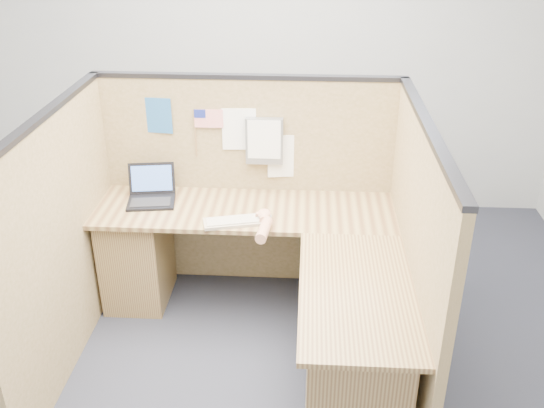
# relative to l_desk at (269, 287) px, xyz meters

# --- Properties ---
(floor) EXTENTS (5.00, 5.00, 0.00)m
(floor) POSITION_rel_l_desk_xyz_m (-0.18, -0.29, -0.39)
(floor) COLOR #1F212C
(floor) RESTS_ON ground
(wall_back) EXTENTS (5.00, 0.00, 5.00)m
(wall_back) POSITION_rel_l_desk_xyz_m (-0.18, 1.96, 1.01)
(wall_back) COLOR #A0A2A5
(wall_back) RESTS_ON floor
(cubicle_partitions) EXTENTS (2.06, 1.83, 1.53)m
(cubicle_partitions) POSITION_rel_l_desk_xyz_m (-0.18, 0.14, 0.38)
(cubicle_partitions) COLOR olive
(cubicle_partitions) RESTS_ON floor
(l_desk) EXTENTS (1.95, 1.75, 0.73)m
(l_desk) POSITION_rel_l_desk_xyz_m (0.00, 0.00, 0.00)
(l_desk) COLOR brown
(l_desk) RESTS_ON floor
(laptop) EXTENTS (0.34, 0.34, 0.22)m
(laptop) POSITION_rel_l_desk_xyz_m (-0.81, 0.49, 0.39)
(laptop) COLOR black
(laptop) RESTS_ON l_desk
(keyboard) EXTENTS (0.43, 0.23, 0.03)m
(keyboard) POSITION_rel_l_desk_xyz_m (-0.21, 0.19, 0.35)
(keyboard) COLOR gray
(keyboard) RESTS_ON l_desk
(mouse) EXTENTS (0.11, 0.09, 0.04)m
(mouse) POSITION_rel_l_desk_xyz_m (-0.05, 0.24, 0.36)
(mouse) COLOR #B7B7BC
(mouse) RESTS_ON l_desk
(hand_forearm) EXTENTS (0.10, 0.36, 0.08)m
(hand_forearm) POSITION_rel_l_desk_xyz_m (-0.04, 0.12, 0.37)
(hand_forearm) COLOR tan
(hand_forearm) RESTS_ON l_desk
(blue_poster) EXTENTS (0.18, 0.02, 0.24)m
(blue_poster) POSITION_rel_l_desk_xyz_m (-0.78, 0.68, 0.86)
(blue_poster) COLOR #21599A
(blue_poster) RESTS_ON cubicle_partitions
(american_flag) EXTENTS (0.20, 0.01, 0.34)m
(american_flag) POSITION_rel_l_desk_xyz_m (-0.46, 0.67, 0.84)
(american_flag) COLOR olive
(american_flag) RESTS_ON cubicle_partitions
(file_holder) EXTENTS (0.25, 0.05, 0.32)m
(file_holder) POSITION_rel_l_desk_xyz_m (-0.07, 0.66, 0.71)
(file_holder) COLOR slate
(file_holder) RESTS_ON cubicle_partitions
(paper_left) EXTENTS (0.23, 0.02, 0.29)m
(paper_left) POSITION_rel_l_desk_xyz_m (-0.24, 0.68, 0.78)
(paper_left) COLOR white
(paper_left) RESTS_ON cubicle_partitions
(paper_right) EXTENTS (0.23, 0.04, 0.30)m
(paper_right) POSITION_rel_l_desk_xyz_m (0.07, 0.68, 0.59)
(paper_right) COLOR white
(paper_right) RESTS_ON cubicle_partitions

